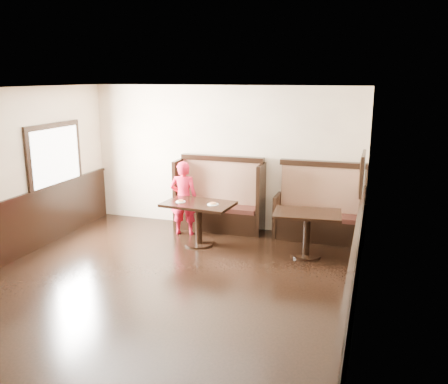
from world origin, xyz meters
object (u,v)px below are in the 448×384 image
at_px(booth_main, 220,203).
at_px(child, 184,198).
at_px(booth_neighbor, 320,214).
at_px(table_main, 198,213).
at_px(table_neighbor, 307,223).

height_order(booth_main, child, booth_main).
xyz_separation_m(booth_neighbor, child, (-2.50, -0.54, 0.23)).
xyz_separation_m(table_main, table_neighbor, (1.93, 0.03, -0.02)).
height_order(booth_main, table_neighbor, booth_main).
bearing_deg(child, table_neighbor, 158.84).
bearing_deg(table_neighbor, booth_main, 147.04).
distance_m(table_main, child, 0.67).
height_order(booth_neighbor, table_main, booth_neighbor).
height_order(booth_main, table_main, booth_main).
bearing_deg(booth_neighbor, table_main, -153.96).
height_order(booth_neighbor, table_neighbor, booth_neighbor).
bearing_deg(table_main, table_neighbor, 6.17).
relative_size(booth_main, child, 1.23).
xyz_separation_m(booth_main, table_neighbor, (1.85, -0.96, 0.05)).
distance_m(table_main, table_neighbor, 1.93).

